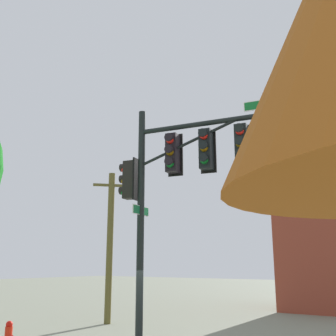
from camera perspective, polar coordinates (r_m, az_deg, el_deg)
signal_pole_assembly at (r=10.77m, az=7.65°, el=0.76°), size 6.96×1.88×7.07m
utility_pole at (r=19.82m, az=-8.18°, el=-10.41°), size 1.30×1.41×7.03m
fire_hydrant at (r=15.35m, az=-21.50°, el=-20.91°), size 0.33×0.24×0.83m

